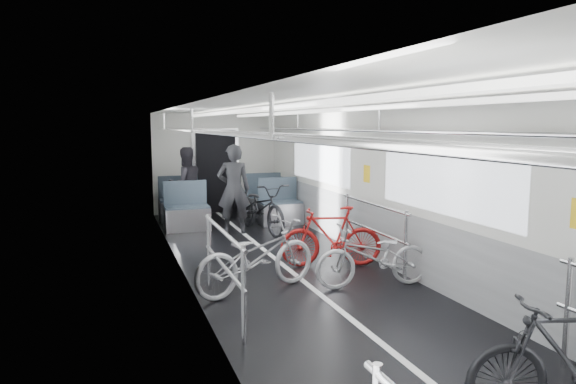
% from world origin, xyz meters
% --- Properties ---
extents(car_shell, '(3.02, 14.01, 2.41)m').
position_xyz_m(car_shell, '(0.00, 1.78, 1.13)').
color(car_shell, black).
rests_on(car_shell, ground).
extents(bike_left_far, '(1.88, 1.12, 0.93)m').
position_xyz_m(bike_left_far, '(-0.72, 0.82, 0.47)').
color(bike_left_far, '#A3A4A8').
rests_on(bike_left_far, floor).
extents(bike_right_near, '(1.64, 0.86, 0.95)m').
position_xyz_m(bike_right_near, '(0.62, -2.75, 0.47)').
color(bike_right_near, black).
rests_on(bike_right_near, floor).
extents(bike_right_mid, '(1.65, 0.73, 0.84)m').
position_xyz_m(bike_right_mid, '(0.79, 0.48, 0.42)').
color(bike_right_mid, '#9C9CA1').
rests_on(bike_right_mid, floor).
extents(bike_right_far, '(1.60, 0.83, 0.92)m').
position_xyz_m(bike_right_far, '(0.67, 1.58, 0.46)').
color(bike_right_far, '#9E1513').
rests_on(bike_right_far, floor).
extents(bike_aisle, '(1.00, 2.00, 1.01)m').
position_xyz_m(bike_aisle, '(0.37, 4.30, 0.50)').
color(bike_aisle, black).
rests_on(bike_aisle, floor).
extents(person_standing, '(0.71, 0.53, 1.76)m').
position_xyz_m(person_standing, '(-0.17, 4.40, 0.88)').
color(person_standing, black).
rests_on(person_standing, floor).
extents(person_seated, '(0.93, 0.80, 1.65)m').
position_xyz_m(person_seated, '(-0.88, 5.96, 0.83)').
color(person_seated, '#2B2930').
rests_on(person_seated, floor).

